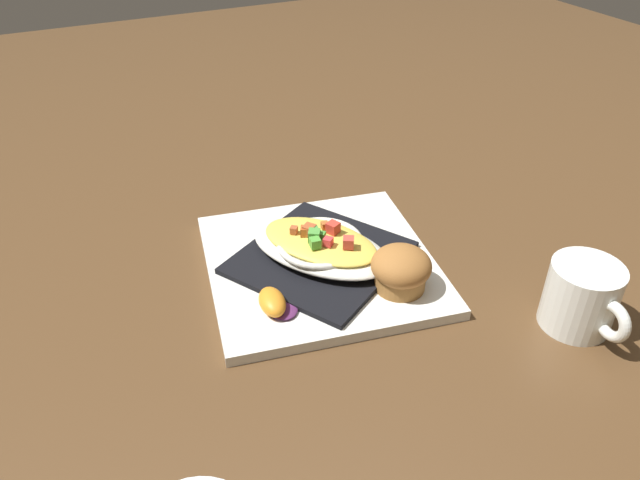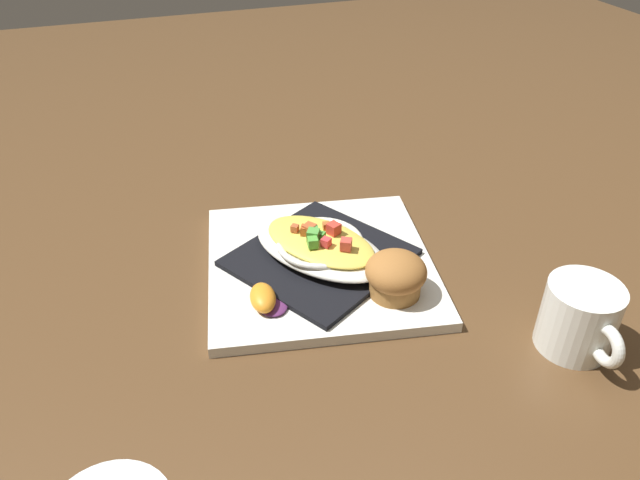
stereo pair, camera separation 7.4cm
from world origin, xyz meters
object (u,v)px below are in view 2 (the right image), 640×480
at_px(gratin_dish, 320,245).
at_px(orange_garnish, 265,299).
at_px(square_plate, 320,264).
at_px(muffin, 396,275).
at_px(coffee_mug, 579,321).

distance_m(gratin_dish, orange_garnish, 0.11).
bearing_deg(orange_garnish, square_plate, -54.50).
bearing_deg(orange_garnish, muffin, -100.43).
height_order(muffin, orange_garnish, muffin).
bearing_deg(muffin, gratin_dish, 34.51).
xyz_separation_m(gratin_dish, muffin, (-0.09, -0.06, 0.00)).
bearing_deg(coffee_mug, square_plate, 44.44).
xyz_separation_m(gratin_dish, orange_garnish, (-0.06, 0.09, -0.01)).
bearing_deg(coffee_mug, gratin_dish, 44.46).
height_order(square_plate, orange_garnish, orange_garnish).
distance_m(square_plate, gratin_dish, 0.03).
bearing_deg(coffee_mug, muffin, 49.85).
height_order(gratin_dish, orange_garnish, gratin_dish).
xyz_separation_m(muffin, coffee_mug, (-0.13, -0.15, -0.01)).
bearing_deg(coffee_mug, orange_garnish, 62.61).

